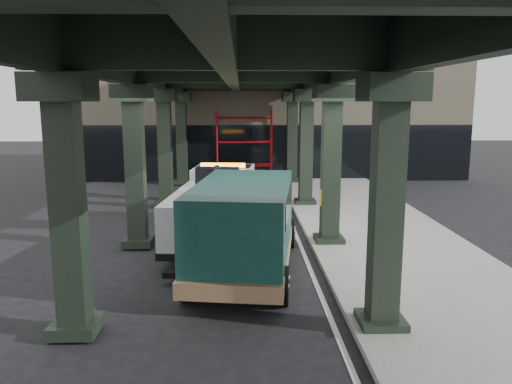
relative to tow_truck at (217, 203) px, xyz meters
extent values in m
plane|color=black|center=(0.99, -2.96, -1.19)|extent=(90.00, 90.00, 0.00)
cube|color=gray|center=(5.49, -0.96, -1.12)|extent=(5.00, 40.00, 0.15)
cube|color=silver|center=(2.69, -0.96, -1.19)|extent=(0.12, 38.00, 0.01)
cube|color=black|center=(3.59, -6.96, 1.31)|extent=(0.55, 0.55, 5.00)
cube|color=black|center=(3.59, -6.96, 3.56)|extent=(1.10, 1.10, 0.50)
cube|color=black|center=(3.59, -6.96, -1.01)|extent=(0.90, 0.90, 0.24)
cube|color=black|center=(3.59, -0.96, 1.31)|extent=(0.55, 0.55, 5.00)
cube|color=black|center=(3.59, -0.96, 3.56)|extent=(1.10, 1.10, 0.50)
cube|color=black|center=(3.59, -0.96, -1.01)|extent=(0.90, 0.90, 0.24)
cube|color=black|center=(3.59, 5.04, 1.31)|extent=(0.55, 0.55, 5.00)
cube|color=black|center=(3.59, 5.04, 3.56)|extent=(1.10, 1.10, 0.50)
cube|color=black|center=(3.59, 5.04, -1.01)|extent=(0.90, 0.90, 0.24)
cube|color=black|center=(3.59, 11.04, 1.31)|extent=(0.55, 0.55, 5.00)
cube|color=black|center=(3.59, 11.04, 3.56)|extent=(1.10, 1.10, 0.50)
cube|color=black|center=(3.59, 11.04, -1.01)|extent=(0.90, 0.90, 0.24)
cube|color=black|center=(-2.41, -6.96, 1.31)|extent=(0.55, 0.55, 5.00)
cube|color=black|center=(-2.41, -6.96, 3.56)|extent=(1.10, 1.10, 0.50)
cube|color=black|center=(-2.41, -6.96, -1.01)|extent=(0.90, 0.90, 0.24)
cube|color=black|center=(-2.41, -0.96, 1.31)|extent=(0.55, 0.55, 5.00)
cube|color=black|center=(-2.41, -0.96, 3.56)|extent=(1.10, 1.10, 0.50)
cube|color=black|center=(-2.41, -0.96, -1.01)|extent=(0.90, 0.90, 0.24)
cube|color=black|center=(-2.41, 5.04, 1.31)|extent=(0.55, 0.55, 5.00)
cube|color=black|center=(-2.41, 5.04, 3.56)|extent=(1.10, 1.10, 0.50)
cube|color=black|center=(-2.41, 5.04, -1.01)|extent=(0.90, 0.90, 0.24)
cube|color=black|center=(-2.41, 11.04, 1.31)|extent=(0.55, 0.55, 5.00)
cube|color=black|center=(-2.41, 11.04, 3.56)|extent=(1.10, 1.10, 0.50)
cube|color=black|center=(-2.41, 11.04, -1.01)|extent=(0.90, 0.90, 0.24)
cube|color=black|center=(3.59, -0.96, 4.36)|extent=(0.35, 32.00, 1.10)
cube|color=black|center=(-2.41, -0.96, 4.36)|extent=(0.35, 32.00, 1.10)
cube|color=black|center=(0.59, -0.96, 4.36)|extent=(0.35, 32.00, 1.10)
cube|color=black|center=(0.59, -0.96, 5.06)|extent=(7.40, 32.00, 0.30)
cube|color=#C6B793|center=(2.99, 17.04, 2.81)|extent=(22.00, 10.00, 8.00)
cylinder|color=#B20E13|center=(-0.51, 11.94, 0.81)|extent=(0.08, 0.08, 4.00)
cylinder|color=#B20E13|center=(-0.51, 11.14, 0.81)|extent=(0.08, 0.08, 4.00)
cylinder|color=#B20E13|center=(2.49, 11.94, 0.81)|extent=(0.08, 0.08, 4.00)
cylinder|color=#B20E13|center=(2.49, 11.14, 0.81)|extent=(0.08, 0.08, 4.00)
cylinder|color=#B20E13|center=(0.99, 11.94, -0.19)|extent=(3.00, 0.08, 0.08)
cylinder|color=#B20E13|center=(0.99, 11.94, 1.11)|extent=(3.00, 0.08, 0.08)
cylinder|color=#B20E13|center=(0.99, 11.94, 2.41)|extent=(3.00, 0.08, 0.08)
cube|color=black|center=(-0.05, -0.46, -0.57)|extent=(1.54, 6.68, 0.22)
cube|color=silver|center=(0.18, 1.78, 0.18)|extent=(2.28, 2.32, 1.59)
cube|color=silver|center=(0.27, 2.71, -0.27)|extent=(2.13, 0.82, 0.79)
cube|color=black|center=(0.20, 2.00, 0.62)|extent=(2.05, 1.34, 0.75)
cube|color=silver|center=(-0.15, -1.47, 0.00)|extent=(2.55, 4.60, 1.24)
cube|color=orange|center=(0.16, 1.61, 1.06)|extent=(1.61, 0.40, 0.14)
cube|color=black|center=(0.03, 0.29, 0.88)|extent=(1.46, 0.67, 0.53)
cylinder|color=black|center=(-0.13, -1.29, 0.66)|extent=(0.52, 3.09, 1.18)
cube|color=black|center=(-0.37, -3.71, -0.88)|extent=(0.39, 1.26, 0.16)
cube|color=black|center=(-0.43, -4.32, -0.93)|extent=(1.43, 0.36, 0.16)
cylinder|color=black|center=(-0.76, 2.14, -0.71)|extent=(0.40, 1.00, 0.97)
cylinder|color=silver|center=(-0.76, 2.14, -0.71)|extent=(0.40, 0.57, 0.53)
cylinder|color=black|center=(1.17, 1.95, -0.71)|extent=(0.40, 1.00, 0.97)
cylinder|color=silver|center=(1.17, 1.95, -0.71)|extent=(0.40, 0.57, 0.53)
cylinder|color=black|center=(-1.05, -0.76, -0.71)|extent=(0.40, 1.00, 0.97)
cylinder|color=silver|center=(-1.05, -0.76, -0.71)|extent=(0.40, 0.57, 0.53)
cylinder|color=black|center=(0.88, -0.95, -0.71)|extent=(0.40, 1.00, 0.97)
cylinder|color=silver|center=(0.88, -0.95, -0.71)|extent=(0.40, 0.57, 0.53)
cylinder|color=black|center=(-1.17, -1.90, -0.71)|extent=(0.40, 1.00, 0.97)
cylinder|color=silver|center=(-1.17, -1.90, -0.71)|extent=(0.40, 0.57, 0.53)
cylinder|color=black|center=(0.77, -2.09, -0.71)|extent=(0.40, 1.00, 0.97)
cylinder|color=silver|center=(0.77, -2.09, -0.71)|extent=(0.40, 0.57, 0.53)
cube|color=#103A34|center=(1.26, -0.95, -0.17)|extent=(2.34, 1.47, 0.97)
cube|color=#103A34|center=(0.87, -3.88, 0.26)|extent=(2.88, 5.10, 2.10)
cube|color=#97704D|center=(0.93, -3.46, -0.60)|extent=(3.08, 6.28, 0.38)
cube|color=black|center=(1.21, -1.38, 0.69)|extent=(2.14, 0.74, 0.90)
cube|color=black|center=(0.91, -3.56, 0.80)|extent=(2.79, 4.14, 0.59)
cube|color=silver|center=(1.34, -0.39, -0.60)|extent=(2.15, 0.41, 0.32)
cylinder|color=black|center=(0.19, -0.86, -0.74)|extent=(0.42, 0.94, 0.90)
cylinder|color=silver|center=(0.19, -0.86, -0.74)|extent=(0.41, 0.54, 0.50)
cylinder|color=black|center=(2.32, -1.15, -0.74)|extent=(0.42, 0.94, 0.90)
cylinder|color=silver|center=(2.32, -1.15, -0.74)|extent=(0.41, 0.54, 0.50)
cylinder|color=black|center=(-0.41, -5.34, -0.74)|extent=(0.42, 0.94, 0.90)
cylinder|color=silver|center=(-0.41, -5.34, -0.74)|extent=(0.41, 0.54, 0.50)
cylinder|color=black|center=(1.72, -5.63, -0.74)|extent=(0.42, 0.94, 0.90)
cylinder|color=silver|center=(1.72, -5.63, -0.74)|extent=(0.41, 0.54, 0.50)
camera|label=1|loc=(0.84, -16.16, 3.31)|focal=35.00mm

